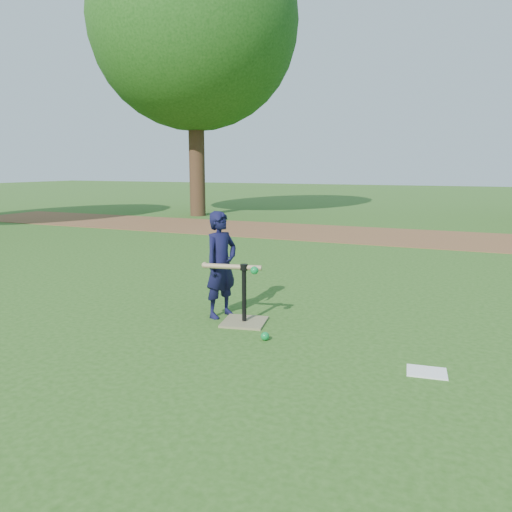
% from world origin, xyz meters
% --- Properties ---
extents(ground, '(80.00, 80.00, 0.00)m').
position_xyz_m(ground, '(0.00, 0.00, 0.00)').
color(ground, '#285116').
rests_on(ground, ground).
extents(dirt_strip, '(24.00, 3.00, 0.01)m').
position_xyz_m(dirt_strip, '(0.00, 7.50, 0.01)').
color(dirt_strip, brown).
rests_on(dirt_strip, ground).
extents(child, '(0.39, 0.48, 1.13)m').
position_xyz_m(child, '(-0.14, 0.46, 0.56)').
color(child, black).
rests_on(child, ground).
extents(wiffle_ball_ground, '(0.08, 0.08, 0.08)m').
position_xyz_m(wiffle_ball_ground, '(0.58, -0.06, 0.04)').
color(wiffle_ball_ground, '#0C8636').
rests_on(wiffle_ball_ground, ground).
extents(clipboard, '(0.33, 0.26, 0.01)m').
position_xyz_m(clipboard, '(2.02, -0.22, 0.01)').
color(clipboard, white).
rests_on(clipboard, ground).
extents(batting_tee, '(0.51, 0.51, 0.61)m').
position_xyz_m(batting_tee, '(0.18, 0.34, 0.11)').
color(batting_tee, '#847A54').
rests_on(batting_tee, ground).
extents(swing_action, '(0.64, 0.17, 0.08)m').
position_xyz_m(swing_action, '(0.09, 0.31, 0.58)').
color(swing_action, '#A1855E').
rests_on(swing_action, ground).
extents(tree_left, '(6.40, 6.40, 9.08)m').
position_xyz_m(tree_left, '(-6.00, 10.00, 5.87)').
color(tree_left, '#382316').
rests_on(tree_left, ground).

